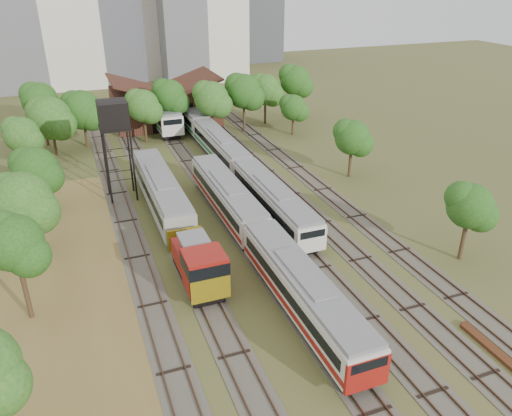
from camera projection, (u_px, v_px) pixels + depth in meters
name	position (u px, v px, depth m)	size (l,w,h in m)	color
ground	(366.00, 356.00, 32.43)	(240.00, 240.00, 0.00)	#475123
dry_grass_patch	(70.00, 345.00, 33.35)	(14.00, 60.00, 0.04)	brown
tracks	(234.00, 204.00, 53.20)	(24.60, 80.00, 0.19)	#4C473D
railcar_red_set	(259.00, 237.00, 42.89)	(2.88, 34.58, 3.56)	black
railcar_green_set	(221.00, 148.00, 64.15)	(2.79, 52.08, 3.45)	black
railcar_rear	(162.00, 114.00, 77.85)	(3.23, 16.08, 4.01)	black
shunter_locomotive	(200.00, 266.00, 38.61)	(3.04, 8.12, 3.98)	black
old_grey_coach	(161.00, 192.00, 51.14)	(3.01, 18.00, 3.72)	black
water_tower	(113.00, 117.00, 50.90)	(3.07, 3.07, 10.64)	black
rail_pile_near	(505.00, 361.00, 31.87)	(0.52, 7.75, 0.26)	#542D18
rail_pile_far	(504.00, 357.00, 32.18)	(0.47, 7.48, 0.24)	#542D18
maintenance_shed	(165.00, 105.00, 79.54)	(16.45, 11.55, 7.58)	#361A13
tree_band_left	(25.00, 172.00, 47.42)	(7.72, 74.46, 8.70)	#382616
tree_band_far	(178.00, 100.00, 71.70)	(42.33, 9.54, 8.80)	#382616
tree_band_right	(356.00, 141.00, 57.40)	(5.16, 41.25, 6.99)	#382616
tower_far_right	(254.00, 4.00, 129.66)	(12.00, 12.00, 28.00)	#42444A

